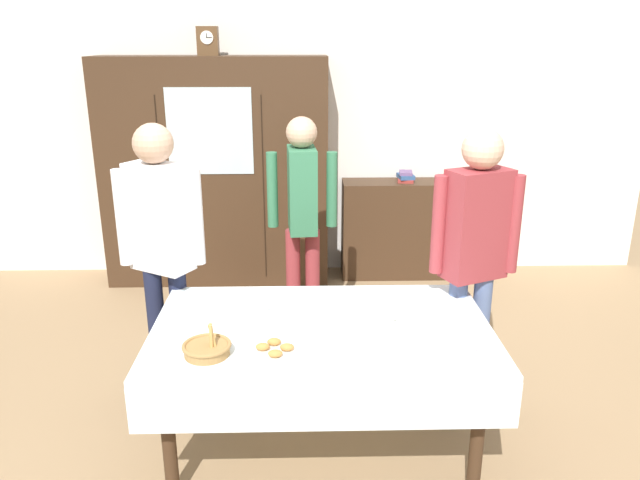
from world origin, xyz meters
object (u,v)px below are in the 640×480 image
(tea_cup_back_edge, at_px, (262,311))
(person_near_right_end, at_px, (161,236))
(person_behind_table_left, at_px, (475,243))
(tea_cup_near_right, at_px, (386,319))
(mantel_clock, at_px, (208,41))
(wall_cabinet, at_px, (216,173))
(bread_basket, at_px, (207,348))
(bookshelf_low, at_px, (403,229))
(spoon_back_edge, at_px, (234,316))
(person_beside_shelf, at_px, (302,205))
(dining_table, at_px, (322,344))
(spoon_near_right, at_px, (310,311))
(book_stack, at_px, (406,177))
(tea_cup_center, at_px, (467,348))
(pastry_plate, at_px, (275,350))

(tea_cup_back_edge, xyz_separation_m, person_near_right_end, (-0.62, 0.43, 0.30))
(person_behind_table_left, bearing_deg, tea_cup_near_right, -145.87)
(mantel_clock, distance_m, person_near_right_end, 2.28)
(wall_cabinet, distance_m, mantel_clock, 1.15)
(tea_cup_near_right, distance_m, bread_basket, 0.97)
(bookshelf_low, bearing_deg, person_near_right_end, -131.52)
(tea_cup_near_right, xyz_separation_m, person_near_right_end, (-1.30, 0.54, 0.30))
(person_behind_table_left, bearing_deg, spoon_back_edge, -168.66)
(bread_basket, height_order, person_beside_shelf, person_beside_shelf)
(mantel_clock, distance_m, bread_basket, 3.20)
(person_behind_table_left, bearing_deg, bookshelf_low, 91.35)
(dining_table, height_order, bread_basket, bread_basket)
(dining_table, relative_size, person_beside_shelf, 1.08)
(tea_cup_near_right, distance_m, person_behind_table_left, 0.74)
(wall_cabinet, distance_m, spoon_near_right, 2.54)
(book_stack, distance_m, person_behind_table_left, 2.21)
(tea_cup_center, relative_size, person_behind_table_left, 0.07)
(person_behind_table_left, distance_m, person_near_right_end, 1.87)
(dining_table, relative_size, person_near_right_end, 1.03)
(bread_basket, distance_m, person_near_right_end, 0.99)
(mantel_clock, relative_size, tea_cup_back_edge, 1.85)
(tea_cup_near_right, distance_m, spoon_near_right, 0.44)
(bread_basket, distance_m, person_behind_table_left, 1.66)
(book_stack, bearing_deg, bread_basket, -116.03)
(bread_basket, bearing_deg, bookshelf_low, 63.97)
(person_beside_shelf, bearing_deg, bookshelf_low, 50.50)
(bookshelf_low, height_order, spoon_back_edge, bookshelf_low)
(bookshelf_low, distance_m, person_beside_shelf, 1.61)
(book_stack, bearing_deg, mantel_clock, -178.33)
(wall_cabinet, height_order, person_behind_table_left, wall_cabinet)
(wall_cabinet, xyz_separation_m, tea_cup_back_edge, (0.57, -2.42, -0.26))
(person_beside_shelf, bearing_deg, mantel_clock, 125.70)
(tea_cup_center, height_order, spoon_back_edge, tea_cup_center)
(dining_table, xyz_separation_m, mantel_clock, (-0.91, 2.59, 1.53))
(wall_cabinet, xyz_separation_m, mantel_clock, (-0.01, -0.00, 1.15))
(mantel_clock, relative_size, book_stack, 1.22)
(person_beside_shelf, xyz_separation_m, person_behind_table_left, (1.01, -1.04, 0.04))
(pastry_plate, height_order, person_near_right_end, person_near_right_end)
(dining_table, distance_m, mantel_clock, 3.14)
(mantel_clock, height_order, tea_cup_center, mantel_clock)
(spoon_back_edge, bearing_deg, spoon_near_right, 8.05)
(dining_table, relative_size, spoon_near_right, 15.20)
(person_behind_table_left, bearing_deg, dining_table, -154.50)
(person_near_right_end, bearing_deg, spoon_near_right, -23.19)
(mantel_clock, distance_m, person_behind_table_left, 3.03)
(bookshelf_low, distance_m, tea_cup_near_right, 2.66)
(tea_cup_back_edge, height_order, person_beside_shelf, person_beside_shelf)
(book_stack, height_order, person_near_right_end, person_near_right_end)
(bookshelf_low, relative_size, spoon_near_right, 9.84)
(person_beside_shelf, distance_m, person_near_right_end, 1.22)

